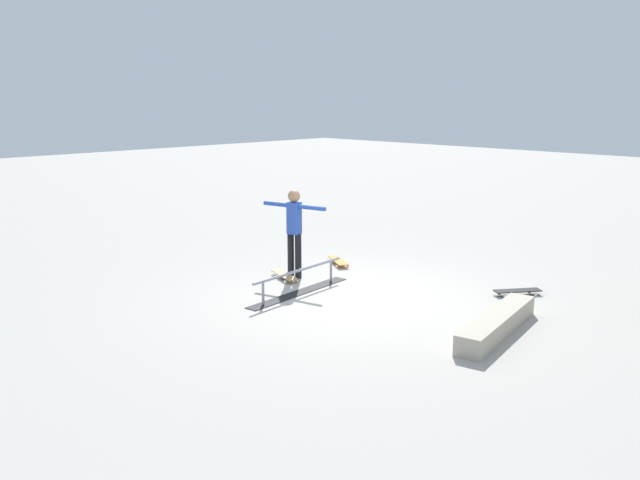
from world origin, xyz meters
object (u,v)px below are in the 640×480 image
grind_rail (299,283)px  loose_skateboard_orange (338,261)px  skate_ledge (497,324)px  skateboard_main (285,275)px  loose_skateboard_black (517,291)px  skater_main (294,227)px

grind_rail → loose_skateboard_orange: size_ratio=2.98×
skate_ledge → loose_skateboard_orange: size_ratio=2.87×
skateboard_main → loose_skateboard_black: size_ratio=1.07×
skate_ledge → skater_main: size_ratio=1.39×
skateboard_main → loose_skateboard_black: (-2.09, 3.52, 0.00)m
skate_ledge → loose_skateboard_orange: skate_ledge is taller
skate_ledge → skater_main: bearing=-90.1°
grind_rail → loose_skateboard_black: (-2.50, 2.70, -0.11)m
loose_skateboard_orange → skate_ledge: bearing=-166.8°
loose_skateboard_orange → loose_skateboard_black: same height
grind_rail → skate_ledge: grind_rail is taller
skate_ledge → skateboard_main: (0.20, -4.22, -0.07)m
grind_rail → skateboard_main: size_ratio=2.87×
skate_ledge → skateboard_main: 4.23m
grind_rail → skate_ledge: (-0.61, 3.40, -0.04)m
skate_ledge → skater_main: skater_main is taller
skater_main → skateboard_main: 0.90m
grind_rail → loose_skateboard_orange: grind_rail is taller
grind_rail → skater_main: (-0.62, -0.77, 0.76)m
loose_skateboard_orange → skateboard_main: bearing=122.0°
grind_rail → skater_main: bearing=-134.3°
loose_skateboard_orange → loose_skateboard_black: (-0.60, 3.57, 0.00)m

